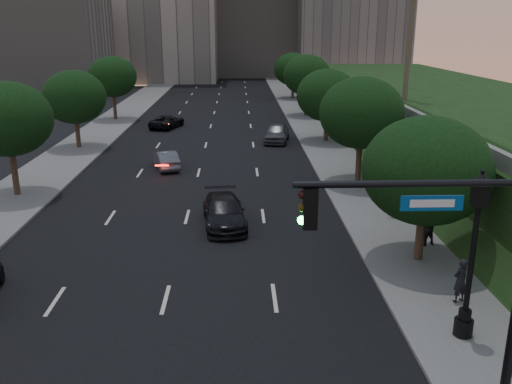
{
  "coord_description": "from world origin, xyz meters",
  "views": [
    {
      "loc": [
        2.71,
        -12.88,
        9.59
      ],
      "look_at": [
        3.37,
        6.65,
        3.6
      ],
      "focal_mm": 38.0,
      "sensor_mm": 36.0,
      "label": 1
    }
  ],
  "objects_px": {
    "pedestrian_a": "(460,280)",
    "sedan_far_left": "(167,122)",
    "pedestrian_b": "(426,226)",
    "street_lamp": "(471,264)",
    "sedan_near_right": "(224,212)",
    "sedan_mid_left": "(166,160)",
    "sedan_far_right": "(277,133)",
    "pedestrian_c": "(396,200)",
    "traffic_signal_mast": "(474,291)"
  },
  "relations": [
    {
      "from": "pedestrian_a",
      "to": "sedan_far_left",
      "type": "bearing_deg",
      "value": -91.12
    },
    {
      "from": "pedestrian_a",
      "to": "pedestrian_b",
      "type": "xyz_separation_m",
      "value": [
        0.54,
        5.27,
        0.09
      ]
    },
    {
      "from": "street_lamp",
      "to": "sedan_near_right",
      "type": "relative_size",
      "value": 1.15
    },
    {
      "from": "pedestrian_b",
      "to": "sedan_mid_left",
      "type": "bearing_deg",
      "value": -65.87
    },
    {
      "from": "sedan_far_right",
      "to": "pedestrian_c",
      "type": "height_order",
      "value": "pedestrian_c"
    },
    {
      "from": "sedan_mid_left",
      "to": "sedan_far_right",
      "type": "xyz_separation_m",
      "value": [
        8.44,
        8.94,
        0.18
      ]
    },
    {
      "from": "sedan_near_right",
      "to": "pedestrian_a",
      "type": "bearing_deg",
      "value": -50.84
    },
    {
      "from": "sedan_near_right",
      "to": "sedan_far_right",
      "type": "distance_m",
      "value": 20.88
    },
    {
      "from": "street_lamp",
      "to": "sedan_mid_left",
      "type": "bearing_deg",
      "value": 118.75
    },
    {
      "from": "sedan_far_right",
      "to": "pedestrian_b",
      "type": "bearing_deg",
      "value": -68.39
    },
    {
      "from": "pedestrian_a",
      "to": "pedestrian_c",
      "type": "bearing_deg",
      "value": -115.06
    },
    {
      "from": "sedan_near_right",
      "to": "sedan_far_right",
      "type": "height_order",
      "value": "sedan_far_right"
    },
    {
      "from": "sedan_near_right",
      "to": "sedan_far_right",
      "type": "relative_size",
      "value": 1.02
    },
    {
      "from": "sedan_mid_left",
      "to": "pedestrian_c",
      "type": "height_order",
      "value": "pedestrian_c"
    },
    {
      "from": "traffic_signal_mast",
      "to": "pedestrian_c",
      "type": "height_order",
      "value": "traffic_signal_mast"
    },
    {
      "from": "sedan_far_left",
      "to": "pedestrian_c",
      "type": "bearing_deg",
      "value": 137.49
    },
    {
      "from": "traffic_signal_mast",
      "to": "pedestrian_c",
      "type": "relative_size",
      "value": 3.92
    },
    {
      "from": "pedestrian_a",
      "to": "sedan_far_right",
      "type": "bearing_deg",
      "value": -104.68
    },
    {
      "from": "sedan_far_right",
      "to": "pedestrian_b",
      "type": "distance_m",
      "value": 24.21
    },
    {
      "from": "street_lamp",
      "to": "pedestrian_c",
      "type": "xyz_separation_m",
      "value": [
        0.97,
        11.25,
        -1.59
      ]
    },
    {
      "from": "street_lamp",
      "to": "sedan_mid_left",
      "type": "xyz_separation_m",
      "value": [
        -12.18,
        22.21,
        -2.0
      ]
    },
    {
      "from": "traffic_signal_mast",
      "to": "pedestrian_a",
      "type": "distance_m",
      "value": 6.92
    },
    {
      "from": "traffic_signal_mast",
      "to": "pedestrian_a",
      "type": "height_order",
      "value": "traffic_signal_mast"
    },
    {
      "from": "traffic_signal_mast",
      "to": "street_lamp",
      "type": "distance_m",
      "value": 4.21
    },
    {
      "from": "traffic_signal_mast",
      "to": "pedestrian_c",
      "type": "xyz_separation_m",
      "value": [
        2.6,
        15.0,
        -2.63
      ]
    },
    {
      "from": "street_lamp",
      "to": "sedan_far_left",
      "type": "distance_m",
      "value": 40.75
    },
    {
      "from": "sedan_near_right",
      "to": "sedan_mid_left",
      "type": "bearing_deg",
      "value": 104.54
    },
    {
      "from": "sedan_near_right",
      "to": "pedestrian_b",
      "type": "distance_m",
      "value": 9.66
    },
    {
      "from": "sedan_far_left",
      "to": "sedan_mid_left",
      "type": "bearing_deg",
      "value": 115.03
    },
    {
      "from": "sedan_mid_left",
      "to": "sedan_far_left",
      "type": "bearing_deg",
      "value": -100.27
    },
    {
      "from": "sedan_near_right",
      "to": "pedestrian_c",
      "type": "height_order",
      "value": "pedestrian_c"
    },
    {
      "from": "sedan_far_left",
      "to": "sedan_near_right",
      "type": "relative_size",
      "value": 0.94
    },
    {
      "from": "sedan_far_right",
      "to": "sedan_near_right",
      "type": "bearing_deg",
      "value": -91.64
    },
    {
      "from": "sedan_mid_left",
      "to": "pedestrian_c",
      "type": "relative_size",
      "value": 2.17
    },
    {
      "from": "pedestrian_c",
      "to": "pedestrian_a",
      "type": "bearing_deg",
      "value": 75.19
    },
    {
      "from": "sedan_mid_left",
      "to": "sedan_far_right",
      "type": "distance_m",
      "value": 12.29
    },
    {
      "from": "sedan_far_right",
      "to": "sedan_mid_left",
      "type": "bearing_deg",
      "value": -123.68
    },
    {
      "from": "sedan_mid_left",
      "to": "pedestrian_b",
      "type": "distance_m",
      "value": 19.96
    },
    {
      "from": "sedan_near_right",
      "to": "sedan_far_right",
      "type": "bearing_deg",
      "value": 72.6
    },
    {
      "from": "sedan_far_left",
      "to": "sedan_far_right",
      "type": "relative_size",
      "value": 0.96
    },
    {
      "from": "sedan_near_right",
      "to": "sedan_far_right",
      "type": "xyz_separation_m",
      "value": [
        4.1,
        20.47,
        0.11
      ]
    },
    {
      "from": "sedan_far_right",
      "to": "street_lamp",
      "type": "bearing_deg",
      "value": -73.46
    },
    {
      "from": "sedan_mid_left",
      "to": "sedan_near_right",
      "type": "height_order",
      "value": "sedan_near_right"
    },
    {
      "from": "pedestrian_b",
      "to": "pedestrian_c",
      "type": "bearing_deg",
      "value": -103.9
    },
    {
      "from": "pedestrian_a",
      "to": "pedestrian_c",
      "type": "distance_m",
      "value": 9.08
    },
    {
      "from": "sedan_far_left",
      "to": "pedestrian_c",
      "type": "height_order",
      "value": "pedestrian_c"
    },
    {
      "from": "street_lamp",
      "to": "pedestrian_c",
      "type": "distance_m",
      "value": 11.41
    },
    {
      "from": "pedestrian_a",
      "to": "sedan_mid_left",
      "type": "bearing_deg",
      "value": -80.65
    },
    {
      "from": "pedestrian_b",
      "to": "pedestrian_c",
      "type": "xyz_separation_m",
      "value": [
        -0.29,
        3.8,
        -0.02
      ]
    },
    {
      "from": "traffic_signal_mast",
      "to": "sedan_far_right",
      "type": "bearing_deg",
      "value": 93.46
    }
  ]
}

